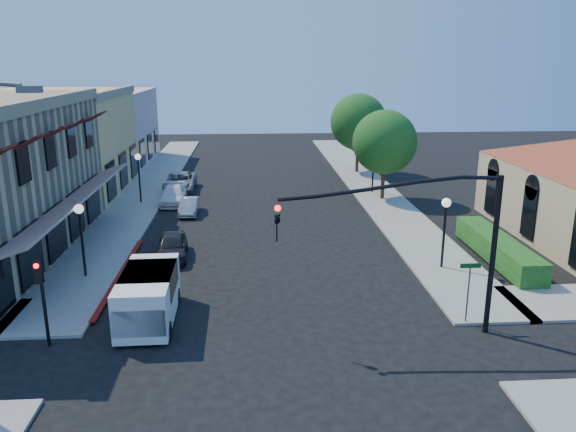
{
  "coord_description": "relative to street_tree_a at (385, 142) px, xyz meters",
  "views": [
    {
      "loc": [
        -0.68,
        -17.09,
        9.91
      ],
      "look_at": [
        1.05,
        8.84,
        2.6
      ],
      "focal_mm": 35.0,
      "sensor_mm": 36.0,
      "label": 1
    }
  ],
  "objects": [
    {
      "name": "lamppost_left_far",
      "position": [
        -17.3,
        0.0,
        -1.46
      ],
      "size": [
        0.44,
        0.44,
        3.57
      ],
      "color": "black",
      "rests_on": "ground"
    },
    {
      "name": "lamppost_right_far",
      "position": [
        -0.3,
        2.0,
        -1.46
      ],
      "size": [
        0.44,
        0.44,
        3.57
      ],
      "color": "black",
      "rests_on": "ground"
    },
    {
      "name": "parked_car_b",
      "position": [
        -13.6,
        -3.0,
        -3.66
      ],
      "size": [
        1.15,
        3.24,
        1.07
      ],
      "primitive_type": "imported",
      "rotation": [
        0.0,
        0.0,
        -0.01
      ],
      "color": "#ACAFB1",
      "rests_on": "ground"
    },
    {
      "name": "street_tree_b",
      "position": [
        0.0,
        10.0,
        0.35
      ],
      "size": [
        4.94,
        4.94,
        7.02
      ],
      "color": "#352215",
      "rests_on": "ground"
    },
    {
      "name": "street_name_sign",
      "position": [
        -1.3,
        -19.8,
        -2.5
      ],
      "size": [
        0.8,
        0.06,
        2.5
      ],
      "color": "#595B5E",
      "rests_on": "ground"
    },
    {
      "name": "secondary_signal",
      "position": [
        -16.8,
        -20.59,
        -1.88
      ],
      "size": [
        0.28,
        0.42,
        3.32
      ],
      "color": "black",
      "rests_on": "ground"
    },
    {
      "name": "lamppost_left_near",
      "position": [
        -17.3,
        -14.0,
        -1.46
      ],
      "size": [
        0.44,
        0.44,
        3.57
      ],
      "color": "black",
      "rests_on": "ground"
    },
    {
      "name": "sidewalk_left",
      "position": [
        -17.55,
        5.0,
        -4.13
      ],
      "size": [
        3.5,
        50.0,
        0.12
      ],
      "primitive_type": "cube",
      "color": "gray",
      "rests_on": "ground"
    },
    {
      "name": "parked_car_c",
      "position": [
        -15.0,
        -0.16,
        -3.58
      ],
      "size": [
        2.01,
        4.35,
        1.23
      ],
      "primitive_type": "imported",
      "rotation": [
        0.0,
        0.0,
        0.07
      ],
      "color": "white",
      "rests_on": "ground"
    },
    {
      "name": "street_tree_a",
      "position": [
        0.0,
        0.0,
        0.0
      ],
      "size": [
        4.56,
        4.56,
        6.48
      ],
      "color": "#352215",
      "rests_on": "ground"
    },
    {
      "name": "pink_stucco_building",
      "position": [
        -24.3,
        16.0,
        -0.69
      ],
      "size": [
        10.0,
        12.0,
        7.0
      ],
      "primitive_type": "cube",
      "color": "#CFA89D",
      "rests_on": "ground"
    },
    {
      "name": "ground",
      "position": [
        -8.8,
        -22.0,
        -4.19
      ],
      "size": [
        120.0,
        120.0,
        0.0
      ],
      "primitive_type": "plane",
      "color": "black",
      "rests_on": "ground"
    },
    {
      "name": "signal_mast_arm",
      "position": [
        -2.94,
        -20.5,
        -0.11
      ],
      "size": [
        8.01,
        0.39,
        6.0
      ],
      "color": "black",
      "rests_on": "ground"
    },
    {
      "name": "parked_car_d",
      "position": [
        -15.0,
        4.0,
        -3.51
      ],
      "size": [
        2.32,
        4.95,
        1.37
      ],
      "primitive_type": "imported",
      "rotation": [
        0.0,
        0.0,
        0.01
      ],
      "color": "#96999B",
      "rests_on": "ground"
    },
    {
      "name": "hedge",
      "position": [
        2.9,
        -13.0,
        -4.19
      ],
      "size": [
        1.4,
        8.0,
        1.1
      ],
      "primitive_type": "cube",
      "color": "#1A4C15",
      "rests_on": "ground"
    },
    {
      "name": "lamppost_right_near",
      "position": [
        -0.3,
        -14.0,
        -1.46
      ],
      "size": [
        0.44,
        0.44,
        3.57
      ],
      "color": "black",
      "rests_on": "ground"
    },
    {
      "name": "yellow_stucco_building",
      "position": [
        -24.3,
        4.0,
        -0.39
      ],
      "size": [
        10.0,
        12.0,
        7.6
      ],
      "primitive_type": "cube",
      "color": "#E3B666",
      "rests_on": "ground"
    },
    {
      "name": "curb_red_strip",
      "position": [
        -15.7,
        -14.0,
        -4.19
      ],
      "size": [
        0.25,
        10.0,
        0.06
      ],
      "primitive_type": "cube",
      "color": "maroon",
      "rests_on": "ground"
    },
    {
      "name": "white_van",
      "position": [
        -13.53,
        -18.78,
        -3.04
      ],
      "size": [
        2.06,
        4.54,
        2.0
      ],
      "color": "white",
      "rests_on": "ground"
    },
    {
      "name": "sidewalk_right",
      "position": [
        -0.05,
        5.0,
        -4.13
      ],
      "size": [
        3.5,
        50.0,
        0.12
      ],
      "primitive_type": "cube",
      "color": "gray",
      "rests_on": "ground"
    },
    {
      "name": "parked_car_a",
      "position": [
        -13.6,
        -11.48,
        -3.56
      ],
      "size": [
        1.78,
        3.84,
        1.27
      ],
      "primitive_type": "imported",
      "rotation": [
        0.0,
        0.0,
        0.07
      ],
      "color": "black",
      "rests_on": "ground"
    }
  ]
}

